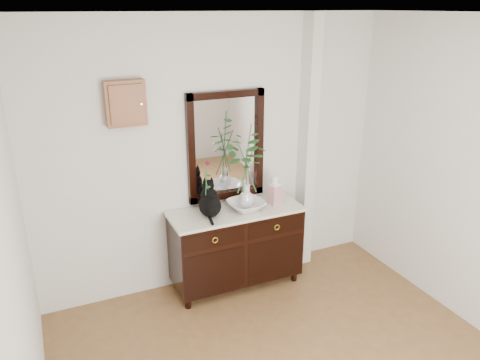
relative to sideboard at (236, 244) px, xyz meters
name	(u,v)px	position (x,y,z in m)	size (l,w,h in m)	color
wall_back	(216,156)	(-0.10, 0.25, 0.88)	(3.60, 0.04, 2.70)	silver
pilaster	(307,146)	(0.90, 0.17, 0.88)	(0.12, 0.20, 2.70)	silver
sideboard	(236,244)	(0.00, 0.00, 0.00)	(1.33, 0.52, 0.82)	black
wall_mirror	(226,146)	(0.00, 0.24, 0.97)	(0.80, 0.06, 1.10)	black
key_cabinet	(126,103)	(-0.95, 0.21, 1.48)	(0.35, 0.10, 0.40)	brown
cat	(210,199)	(-0.28, -0.01, 0.55)	(0.25, 0.30, 0.35)	black
lotus_bowl	(246,205)	(0.10, -0.03, 0.42)	(0.36, 0.36, 0.09)	silver
vase_branches	(246,166)	(0.10, -0.03, 0.83)	(0.41, 0.41, 0.87)	silver
bud_vase_rose	(206,188)	(-0.31, -0.01, 0.66)	(0.07, 0.07, 0.57)	#2D5C39
ginger_jar	(275,189)	(0.42, -0.01, 0.53)	(0.12, 0.12, 0.31)	white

